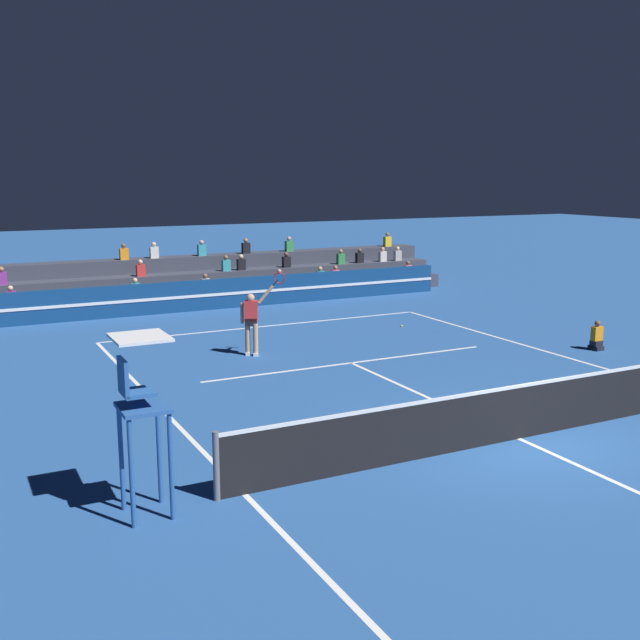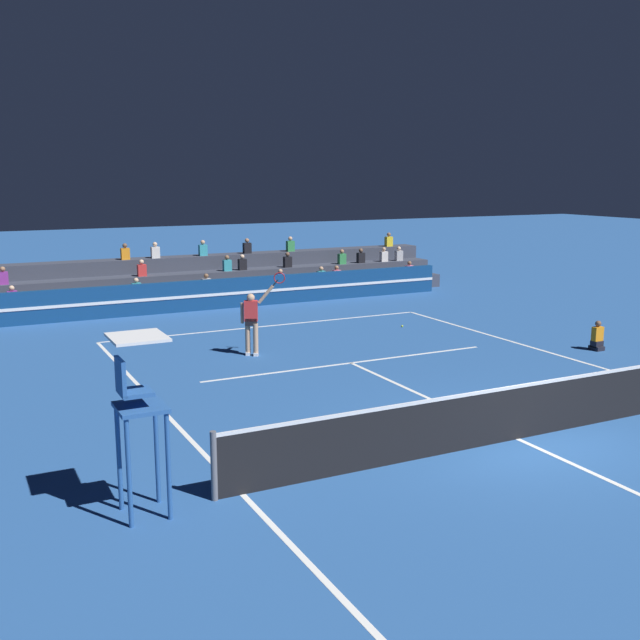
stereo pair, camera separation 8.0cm
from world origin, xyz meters
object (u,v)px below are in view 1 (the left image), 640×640
(ball_kid_courtside, at_px, (597,338))
(umpire_chair, at_px, (140,402))
(tennis_player, at_px, (252,320))
(tennis_ball, at_px, (402,326))

(ball_kid_courtside, bearing_deg, umpire_chair, -161.77)
(tennis_player, relative_size, tennis_ball, 34.62)
(umpire_chair, relative_size, tennis_ball, 39.26)
(umpire_chair, distance_m, tennis_ball, 14.68)
(ball_kid_courtside, height_order, tennis_ball, ball_kid_courtside)
(umpire_chair, xyz_separation_m, ball_kid_courtside, (13.96, 4.60, -1.39))
(umpire_chair, height_order, tennis_player, umpire_chair)
(umpire_chair, height_order, ball_kid_courtside, umpire_chair)
(umpire_chair, relative_size, tennis_player, 1.13)
(tennis_player, bearing_deg, tennis_ball, 13.65)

